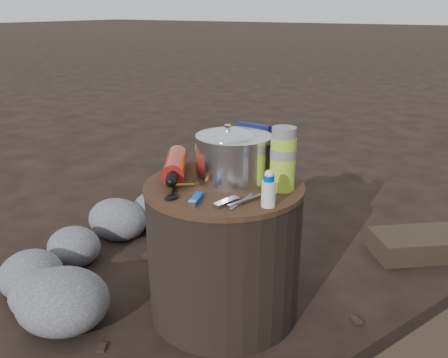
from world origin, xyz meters
The scene contains 15 objects.
ground centered at (0.00, 0.00, 0.00)m, with size 60.00×60.00×0.00m, color black.
stump centered at (0.00, 0.00, 0.23)m, with size 0.50×0.50×0.46m, color black.
rock_ring centered at (-0.50, 0.09, 0.10)m, with size 0.47×1.03×0.20m, color slate, non-canonical shape.
foil_windscreen centered at (0.00, 0.06, 0.54)m, with size 0.24×0.24×0.15m, color silver.
camping_pot centered at (-0.01, 0.04, 0.55)m, with size 0.17×0.17×0.17m, color silver.
fuel_bottle centered at (-0.18, -0.01, 0.50)m, with size 0.07×0.29×0.07m, color red, non-canonical shape.
thermos centered at (0.17, 0.06, 0.56)m, with size 0.08×0.08×0.19m, color #ACD732.
travel_mug centered at (0.13, 0.11, 0.53)m, with size 0.09×0.09×0.13m, color black.
stuff_sack centered at (-0.14, 0.16, 0.52)m, with size 0.17×0.14×0.11m, color gold.
food_pouch centered at (-0.01, 0.19, 0.54)m, with size 0.12×0.03×0.15m, color #0F1348.
lighter centered at (0.00, -0.15, 0.47)m, with size 0.02×0.09×0.02m, color #0043BE.
multitool centered at (0.09, -0.13, 0.47)m, with size 0.02×0.09×0.01m, color #AFAFB4.
pot_grabber centered at (0.12, -0.10, 0.47)m, with size 0.03×0.13×0.01m, color #AFAFB4, non-canonical shape.
spork centered at (-0.10, -0.13, 0.47)m, with size 0.03×0.14×0.01m, color black, non-canonical shape.
squeeze_bottle centered at (0.20, -0.08, 0.51)m, with size 0.04×0.04×0.09m, color silver.
Camera 1 is at (0.75, -1.17, 0.99)m, focal length 37.92 mm.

